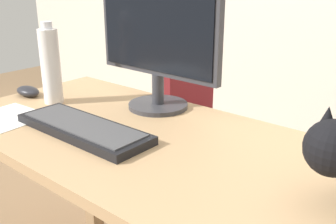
# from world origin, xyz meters

# --- Properties ---
(desk) EXTENTS (1.54, 0.63, 0.75)m
(desk) POSITION_xyz_m (0.00, 0.00, 0.63)
(desk) COLOR tan
(desk) RESTS_ON ground_plane
(office_chair) EXTENTS (0.48, 0.48, 0.92)m
(office_chair) POSITION_xyz_m (-0.30, 0.62, 0.40)
(office_chair) COLOR black
(office_chair) RESTS_ON ground_plane
(monitor) EXTENTS (0.48, 0.20, 0.41)m
(monitor) POSITION_xyz_m (-0.25, 0.20, 0.97)
(monitor) COLOR #333338
(monitor) RESTS_ON desk
(keyboard) EXTENTS (0.44, 0.15, 0.03)m
(keyboard) POSITION_xyz_m (-0.27, -0.10, 0.76)
(keyboard) COLOR black
(keyboard) RESTS_ON desk
(computer_mouse) EXTENTS (0.11, 0.06, 0.04)m
(computer_mouse) POSITION_xyz_m (-0.71, -0.01, 0.76)
(computer_mouse) COLOR #232328
(computer_mouse) RESTS_ON desk
(water_bottle) EXTENTS (0.07, 0.07, 0.28)m
(water_bottle) POSITION_xyz_m (-0.57, 0.01, 0.88)
(water_bottle) COLOR silver
(water_bottle) RESTS_ON desk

